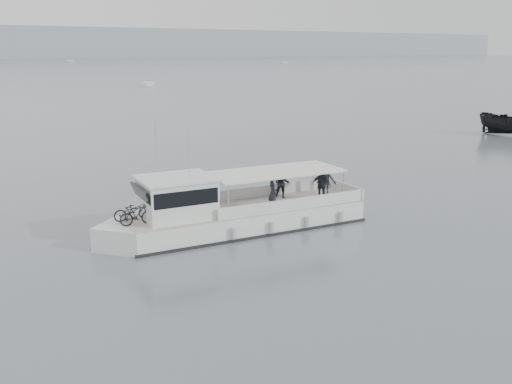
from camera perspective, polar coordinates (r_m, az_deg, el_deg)
ground at (r=27.67m, az=11.20°, el=-2.32°), size 1400.00×1400.00×0.00m
tour_boat at (r=24.54m, az=-3.19°, el=-2.16°), size 12.20×3.89×5.08m
dark_motorboat at (r=57.61m, az=24.13°, el=6.27°), size 4.14×6.04×2.18m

